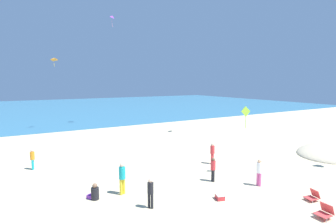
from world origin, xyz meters
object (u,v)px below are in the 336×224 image
Objects in this scene: person_2 at (213,168)px; person_3 at (122,176)px; beach_chair_far_right at (313,196)px; person_1 at (212,152)px; kite_purple at (112,17)px; cooler_box at (220,197)px; person_4 at (32,158)px; kite_orange at (54,59)px; person_7 at (94,193)px; beach_chair_far_left at (325,212)px; kite_lime at (246,112)px; person_5 at (150,191)px; person_6 at (259,171)px.

person_3 is (-5.28, 1.01, 0.15)m from person_2.
person_1 is at bearing -73.86° from beach_chair_far_right.
kite_purple is (1.97, 22.64, 13.39)m from person_2.
kite_purple reaches higher than person_3.
cooler_box is 0.40× the size of person_4.
cooler_box is 27.03m from kite_orange.
kite_orange is (0.03, 22.27, 7.60)m from person_3.
person_7 is (-8.90, -1.51, -0.57)m from person_1.
kite_orange reaches higher than beach_chair_far_left.
kite_lime is (0.41, -22.81, -10.21)m from kite_purple.
person_7 is 0.61× the size of kite_lime.
person_2 reaches higher than person_5.
person_2 is 0.93× the size of person_6.
person_5 is at bearing -49.81° from person_4.
person_4 is 7.09m from person_7.
beach_chair_far_right is at bearing -32.16° from cooler_box.
kite_orange is at bearing -32.24° from person_7.
person_5 reaches higher than person_7.
person_2 is 26.38m from kite_purple.
person_1 is at bearing -89.37° from kite_purple.
kite_orange is at bearing 53.99° from person_5.
kite_lime is (-0.22, 4.37, 3.77)m from beach_chair_far_right.
kite_orange reaches higher than person_5.
person_5 is at bearing 173.84° from person_3.
person_3 is 1.23× the size of kite_lime.
person_4 is 1.21× the size of kite_orange.
person_2 is at bearing 134.87° from person_6.
beach_chair_far_right is 0.42× the size of person_3.
beach_chair_far_right reaches higher than cooler_box.
person_5 is 1.04× the size of kite_lime.
cooler_box is at bearing -175.02° from person_6.
person_5 is at bearing 164.61° from cooler_box.
person_2 is at bearing -26.36° from person_4.
person_5 is at bearing -33.89° from beach_chair_far_left.
person_5 is 25.63m from kite_orange.
cooler_box is (-3.90, 2.45, -0.10)m from beach_chair_far_right.
person_5 reaches higher than person_4.
beach_chair_far_right is at bearing -72.77° from person_6.
person_4 is 22.80m from kite_purple.
kite_purple is at bearing 90.35° from person_6.
cooler_box is 0.37× the size of person_6.
person_7 is (-5.42, 3.25, 0.17)m from cooler_box.
cooler_box is 0.33× the size of person_3.
cooler_box is 0.39× the size of person_5.
kite_purple is at bearing 37.03° from person_5.
kite_orange is (-5.25, 23.28, 7.75)m from person_2.
person_1 is 1.06× the size of person_5.
person_5 is at bearing 174.51° from person_6.
person_3 is at bearing 67.31° from person_5.
beach_chair_far_right is 7.25m from person_1.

